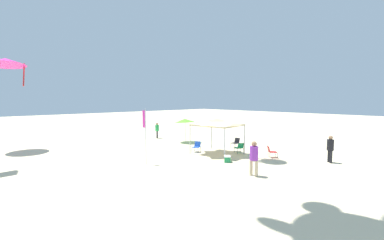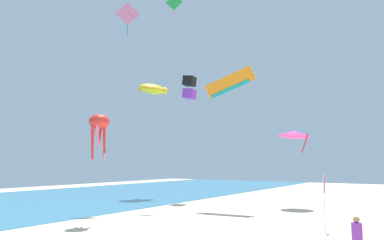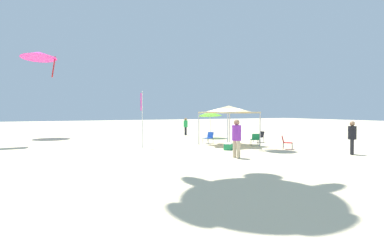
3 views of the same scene
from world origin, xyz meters
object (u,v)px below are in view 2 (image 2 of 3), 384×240
(kite_box_black, at_px, (189,87))
(kite_turtle_yellow, at_px, (153,89))
(kite_octopus_red, at_px, (99,124))
(kite_diamond_green, at_px, (174,3))
(kite_delta_magenta, at_px, (294,134))
(banner_flag, at_px, (324,197))
(kite_parafoil_orange, at_px, (230,83))
(person_by_tent, at_px, (357,235))
(kite_diamond_pink, at_px, (128,15))

(kite_box_black, relative_size, kite_turtle_yellow, 0.61)
(kite_octopus_red, distance_m, kite_diamond_green, 19.01)
(kite_delta_magenta, bearing_deg, kite_turtle_yellow, 16.04)
(banner_flag, xyz_separation_m, kite_turtle_yellow, (12.31, 23.95, 11.62))
(banner_flag, relative_size, kite_parafoil_orange, 0.72)
(kite_box_black, distance_m, kite_diamond_green, 9.63)
(banner_flag, bearing_deg, kite_diamond_green, 68.05)
(kite_octopus_red, bearing_deg, kite_delta_magenta, -66.66)
(kite_octopus_red, bearing_deg, person_by_tent, -131.73)
(kite_turtle_yellow, relative_size, kite_octopus_red, 1.39)
(banner_flag, relative_size, kite_delta_magenta, 0.93)
(kite_turtle_yellow, bearing_deg, kite_parafoil_orange, -98.33)
(kite_turtle_yellow, xyz_separation_m, kite_diamond_green, (-5.65, -7.42, 7.70))
(person_by_tent, xyz_separation_m, kite_box_black, (17.59, 20.45, 11.98))
(person_by_tent, relative_size, kite_box_black, 0.68)
(kite_diamond_pink, height_order, kite_delta_magenta, kite_diamond_pink)
(person_by_tent, relative_size, kite_delta_magenta, 0.50)
(kite_diamond_green, bearing_deg, kite_octopus_red, -98.08)
(kite_parafoil_orange, distance_m, kite_octopus_red, 14.32)
(kite_turtle_yellow, distance_m, kite_diamond_green, 12.10)
(banner_flag, relative_size, kite_octopus_red, 1.08)
(banner_flag, distance_m, kite_diamond_green, 26.28)
(person_by_tent, relative_size, kite_diamond_green, 0.69)
(kite_box_black, height_order, kite_turtle_yellow, kite_turtle_yellow)
(kite_box_black, xyz_separation_m, kite_octopus_red, (-16.91, -3.30, -6.03))
(banner_flag, height_order, kite_diamond_green, kite_diamond_green)
(kite_parafoil_orange, bearing_deg, kite_diamond_pink, 17.23)
(banner_flag, height_order, kite_box_black, kite_box_black)
(person_by_tent, bearing_deg, kite_diamond_pink, -112.00)
(banner_flag, distance_m, kite_diamond_pink, 25.66)
(kite_parafoil_orange, xyz_separation_m, kite_turtle_yellow, (5.10, 13.78, 1.76))
(kite_diamond_pink, bearing_deg, kite_box_black, -144.98)
(person_by_tent, distance_m, kite_diamond_green, 30.91)
(kite_delta_magenta, xyz_separation_m, kite_diamond_green, (-5.00, 11.08, 14.31))
(person_by_tent, distance_m, kite_turtle_yellow, 34.96)
(banner_flag, relative_size, kite_turtle_yellow, 0.77)
(person_by_tent, height_order, kite_diamond_pink, kite_diamond_pink)
(kite_diamond_pink, distance_m, kite_delta_magenta, 20.49)
(banner_flag, bearing_deg, kite_diamond_pink, 83.46)
(kite_octopus_red, xyz_separation_m, kite_diamond_green, (12.24, 2.21, 14.38))
(kite_octopus_red, bearing_deg, banner_flag, -108.12)
(kite_octopus_red, bearing_deg, kite_turtle_yellow, -11.14)
(person_by_tent, bearing_deg, kite_delta_magenta, -156.12)
(kite_diamond_green, bearing_deg, person_by_tent, -52.05)
(banner_flag, bearing_deg, kite_box_black, 57.27)
(kite_box_black, xyz_separation_m, kite_delta_magenta, (0.34, -12.17, -5.96))
(kite_turtle_yellow, xyz_separation_m, kite_octopus_red, (-17.90, -9.63, -6.68))
(kite_parafoil_orange, height_order, kite_diamond_green, kite_diamond_green)
(banner_flag, bearing_deg, kite_octopus_red, 111.31)
(kite_parafoil_orange, bearing_deg, banner_flag, 132.48)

